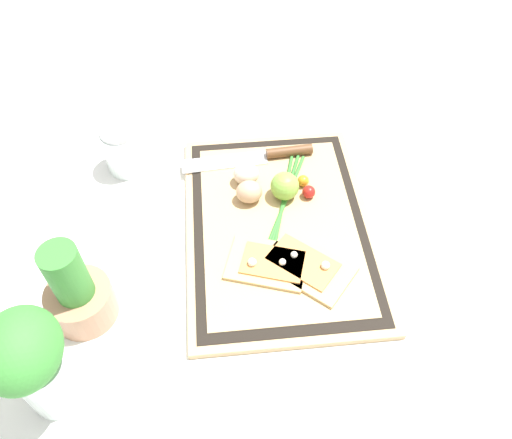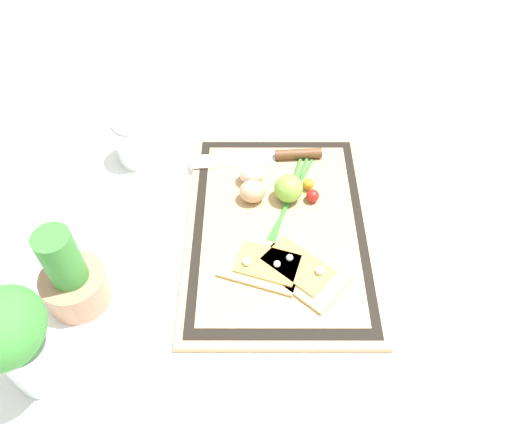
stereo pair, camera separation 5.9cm
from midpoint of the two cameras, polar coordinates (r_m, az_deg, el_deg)
The scene contains 14 objects.
ground_plane at distance 0.98m, azimuth 0.88°, elevation -1.11°, with size 6.00×6.00×0.00m, color white.
cutting_board at distance 0.97m, azimuth 0.89°, elevation -0.82°, with size 0.51×0.36×0.02m.
pizza_slice_near at distance 0.90m, azimuth 4.01°, elevation -5.32°, with size 0.18×0.18×0.02m.
pizza_slice_far at distance 0.90m, azimuth -0.50°, elevation -5.03°, with size 0.14×0.16×0.02m.
knife at distance 1.08m, azimuth -0.06°, elevation 7.37°, with size 0.05×0.28×0.02m.
egg_brown at distance 0.99m, azimuth -2.50°, elevation 3.12°, with size 0.05×0.05×0.05m, color tan.
egg_pink at distance 1.02m, azimuth -2.78°, elevation 5.16°, with size 0.05×0.05×0.05m, color beige.
lime at distance 0.99m, azimuth 1.60°, elevation 3.78°, with size 0.06×0.06×0.06m, color #7FB742.
cherry_tomato_red at distance 1.00m, azimuth 4.38°, elevation 3.11°, with size 0.03×0.03×0.03m, color red.
cherry_tomato_yellow at distance 1.02m, azimuth 3.76°, elevation 4.37°, with size 0.02×0.02×0.02m, color orange.
scallion_bunch at distance 0.98m, azimuth 1.15°, elevation 0.77°, with size 0.32×0.14×0.01m.
herb_pot at distance 0.88m, azimuth -21.56°, elevation -8.01°, with size 0.11×0.11×0.18m.
sauce_jar at distance 1.10m, azimuth -16.22°, elevation 7.54°, with size 0.09×0.09×0.11m.
herb_glass at distance 0.77m, azimuth -26.44°, elevation -14.44°, with size 0.12×0.11×0.21m.
Camera 1 is at (-0.60, 0.10, 0.77)m, focal length 35.00 mm.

